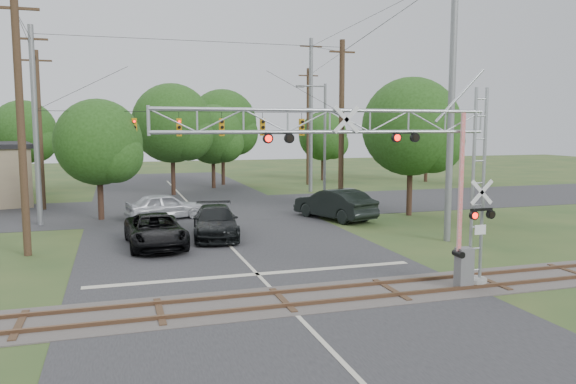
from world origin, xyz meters
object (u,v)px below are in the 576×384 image
object	(u,v)px
streetlight	(323,136)
crossing_gantry	(392,165)
traffic_signal_span	(215,127)
car_dark	(215,222)
sedan_silver	(165,206)
pickup_black	(156,231)

from	to	relation	value
streetlight	crossing_gantry	bearing A→B (deg)	-105.01
traffic_signal_span	car_dark	world-z (taller)	traffic_signal_span
traffic_signal_span	sedan_silver	bearing A→B (deg)	177.81
car_dark	sedan_silver	xyz separation A→B (m)	(-2.01, 6.70, 0.01)
pickup_black	streetlight	size ratio (longest dim) A/B	0.63
pickup_black	streetlight	xyz separation A→B (m)	(13.35, 12.72, 4.23)
crossing_gantry	sedan_silver	world-z (taller)	crossing_gantry
car_dark	sedan_silver	world-z (taller)	sedan_silver
pickup_black	sedan_silver	size ratio (longest dim) A/B	1.18
traffic_signal_span	streetlight	size ratio (longest dim) A/B	2.16
sedan_silver	crossing_gantry	bearing A→B (deg)	-175.54
crossing_gantry	traffic_signal_span	xyz separation A→B (m)	(-2.83, 18.36, 1.26)
traffic_signal_span	sedan_silver	size ratio (longest dim) A/B	4.02
sedan_silver	streetlight	size ratio (longest dim) A/B	0.54
crossing_gantry	traffic_signal_span	distance (m)	18.62
car_dark	sedan_silver	size ratio (longest dim) A/B	1.17
traffic_signal_span	streetlight	distance (m)	10.18
pickup_black	streetlight	world-z (taller)	streetlight
pickup_black	sedan_silver	xyz separation A→B (m)	(1.15, 8.15, 0.03)
car_dark	sedan_silver	distance (m)	6.99
sedan_silver	streetlight	xyz separation A→B (m)	(12.20, 4.56, 4.20)
crossing_gantry	car_dark	size ratio (longest dim) A/B	2.12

